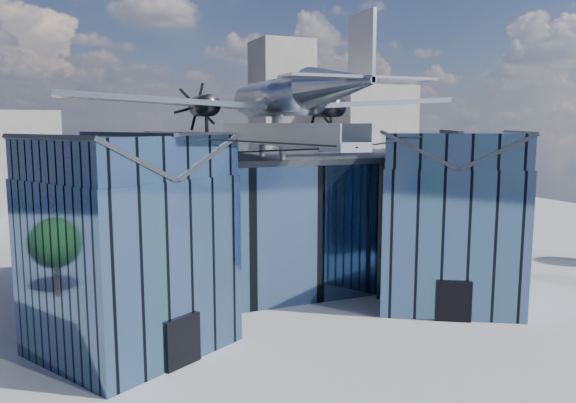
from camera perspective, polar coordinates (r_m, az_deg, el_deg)
name	(u,v)px	position (r m, az deg, el deg)	size (l,w,h in m)	color
ground_plane	(300,316)	(36.76, 1.22, -11.59)	(120.00, 120.00, 0.00)	gray
museum	(268,217)	(40.60, -2.06, -1.63)	(32.88, 24.50, 17.60)	#416085
bg_towers	(170,139)	(83.65, -11.94, 6.24)	(77.00, 24.50, 26.00)	gray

